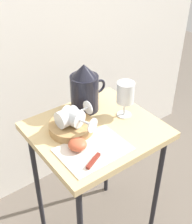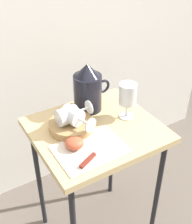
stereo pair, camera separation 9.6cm
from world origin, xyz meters
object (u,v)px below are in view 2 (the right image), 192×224
at_px(table, 96,142).
at_px(pitcher, 88,91).
at_px(wine_glass_tipped_near, 68,115).
at_px(wine_glass_upright, 127,96).
at_px(knife, 93,155).
at_px(wine_glass_tipped_far, 73,116).
at_px(apple_half_left, 74,143).
at_px(basket_tray, 71,125).

bearing_deg(table, pitcher, 72.76).
distance_m(table, pitcher, 0.23).
relative_size(pitcher, wine_glass_tipped_near, 1.46).
xyz_separation_m(table, wine_glass_upright, (0.16, 0.00, 0.19)).
xyz_separation_m(table, knife, (-0.10, -0.15, 0.09)).
bearing_deg(knife, wine_glass_tipped_far, 85.53).
distance_m(wine_glass_tipped_near, wine_glass_tipped_far, 0.02).
distance_m(table, wine_glass_tipped_far, 0.18).
distance_m(wine_glass_upright, wine_glass_tipped_far, 0.25).
height_order(table, apple_half_left, apple_half_left).
relative_size(table, apple_half_left, 9.92).
height_order(pitcher, apple_half_left, pitcher).
bearing_deg(apple_half_left, wine_glass_tipped_far, 63.69).
relative_size(basket_tray, wine_glass_tipped_near, 1.22).
bearing_deg(knife, table, 55.63).
bearing_deg(pitcher, wine_glass_tipped_far, -139.72).
bearing_deg(wine_glass_tipped_far, wine_glass_upright, -7.26).
bearing_deg(apple_half_left, basket_tray, 68.25).
height_order(apple_half_left, knife, apple_half_left).
bearing_deg(wine_glass_tipped_far, wine_glass_tipped_near, 128.32).
xyz_separation_m(table, apple_half_left, (-0.14, -0.07, 0.10)).
relative_size(table, knife, 3.47).
height_order(table, wine_glass_tipped_far, wine_glass_tipped_far).
distance_m(basket_tray, pitcher, 0.18).
bearing_deg(table, knife, -124.37).
distance_m(wine_glass_upright, knife, 0.31).
relative_size(table, basket_tray, 3.81).
height_order(table, wine_glass_tipped_near, wine_glass_tipped_near).
bearing_deg(wine_glass_tipped_far, pitcher, 40.28).
bearing_deg(pitcher, wine_glass_tipped_near, -146.89).
height_order(basket_tray, wine_glass_tipped_far, wine_glass_tipped_far).
distance_m(wine_glass_tipped_far, knife, 0.19).
bearing_deg(basket_tray, apple_half_left, -111.75).
bearing_deg(pitcher, wine_glass_upright, -52.26).
relative_size(basket_tray, pitcher, 0.84).
distance_m(pitcher, knife, 0.34).
xyz_separation_m(pitcher, wine_glass_tipped_near, (-0.15, -0.09, -0.02)).
bearing_deg(wine_glass_upright, knife, -149.63).
xyz_separation_m(table, basket_tray, (-0.09, 0.05, 0.10)).
height_order(table, pitcher, pitcher).
bearing_deg(basket_tray, wine_glass_upright, -10.16).
bearing_deg(table, basket_tray, 152.83).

